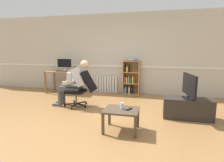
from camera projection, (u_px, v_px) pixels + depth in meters
The scene contains 15 objects.
ground_plane at pixel (96, 119), 3.98m from camera, with size 18.00×18.00×0.00m, color olive.
back_wall at pixel (120, 54), 6.29m from camera, with size 12.00×0.13×2.70m.
computer_desk at pixel (63, 74), 6.38m from camera, with size 1.16×0.65×0.76m.
imac_monitor at pixel (65, 64), 6.39m from camera, with size 0.58×0.14×0.44m.
keyboard at pixel (62, 71), 6.22m from camera, with size 0.42×0.12×0.02m, color black.
computer_mouse at pixel (69, 71), 6.18m from camera, with size 0.06×0.10×0.03m, color white.
bookshelf at pixel (130, 78), 6.13m from camera, with size 0.56×0.29×1.18m.
radiator at pixel (104, 84), 6.49m from camera, with size 0.95×0.08×0.58m.
office_chair at pixel (82, 87), 4.75m from camera, with size 0.85×0.61×0.95m.
person_seated at pixel (74, 82), 4.77m from camera, with size 0.99×0.40×1.22m.
tv_stand at pixel (188, 108), 3.96m from camera, with size 1.02×0.38×0.45m.
tv_screen at pixel (189, 86), 3.88m from camera, with size 0.25×0.78×0.53m.
coffee_table at pixel (121, 113), 3.32m from camera, with size 0.63×0.51×0.41m.
drinking_glass at pixel (122, 106), 3.31m from camera, with size 0.07×0.07×0.12m, color silver.
spare_remote at pixel (129, 109), 3.30m from camera, with size 0.04×0.15×0.02m, color black.
Camera 1 is at (1.24, -3.59, 1.48)m, focal length 29.23 mm.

